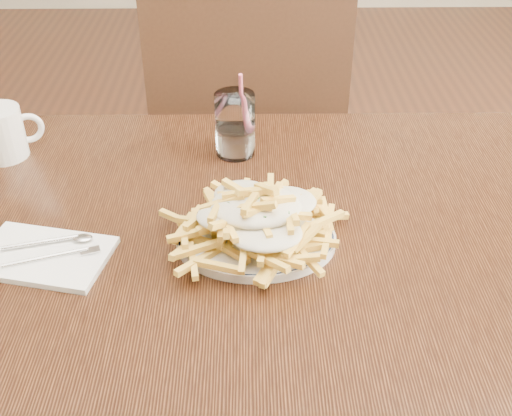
{
  "coord_description": "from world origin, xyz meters",
  "views": [
    {
      "loc": [
        0.02,
        -0.87,
        1.39
      ],
      "look_at": [
        0.03,
        -0.06,
        0.82
      ],
      "focal_mm": 45.0,
      "sensor_mm": 36.0,
      "label": 1
    }
  ],
  "objects_px": {
    "loaded_fries": "(256,213)",
    "water_glass": "(235,128)",
    "fries_plate": "(256,239)",
    "coffee_mug": "(2,133)",
    "chair_far": "(242,131)",
    "table": "(237,258)"
  },
  "relations": [
    {
      "from": "coffee_mug",
      "to": "table",
      "type": "bearing_deg",
      "value": -26.58
    },
    {
      "from": "loaded_fries",
      "to": "water_glass",
      "type": "relative_size",
      "value": 1.59
    },
    {
      "from": "table",
      "to": "loaded_fries",
      "type": "distance_m",
      "value": 0.15
    },
    {
      "from": "coffee_mug",
      "to": "fries_plate",
      "type": "bearing_deg",
      "value": -30.59
    },
    {
      "from": "loaded_fries",
      "to": "coffee_mug",
      "type": "bearing_deg",
      "value": 149.41
    },
    {
      "from": "fries_plate",
      "to": "water_glass",
      "type": "distance_m",
      "value": 0.3
    },
    {
      "from": "loaded_fries",
      "to": "water_glass",
      "type": "distance_m",
      "value": 0.29
    },
    {
      "from": "chair_far",
      "to": "water_glass",
      "type": "xyz_separation_m",
      "value": [
        -0.01,
        -0.4,
        0.22
      ]
    },
    {
      "from": "table",
      "to": "loaded_fries",
      "type": "relative_size",
      "value": 4.44
    },
    {
      "from": "fries_plate",
      "to": "coffee_mug",
      "type": "height_order",
      "value": "coffee_mug"
    },
    {
      "from": "fries_plate",
      "to": "water_glass",
      "type": "height_order",
      "value": "water_glass"
    },
    {
      "from": "chair_far",
      "to": "loaded_fries",
      "type": "distance_m",
      "value": 0.73
    },
    {
      "from": "table",
      "to": "coffee_mug",
      "type": "bearing_deg",
      "value": 153.42
    },
    {
      "from": "fries_plate",
      "to": "coffee_mug",
      "type": "relative_size",
      "value": 2.12
    },
    {
      "from": "chair_far",
      "to": "coffee_mug",
      "type": "xyz_separation_m",
      "value": [
        -0.46,
        -0.4,
        0.21
      ]
    },
    {
      "from": "table",
      "to": "water_glass",
      "type": "bearing_deg",
      "value": 90.85
    },
    {
      "from": "table",
      "to": "water_glass",
      "type": "distance_m",
      "value": 0.27
    },
    {
      "from": "loaded_fries",
      "to": "coffee_mug",
      "type": "relative_size",
      "value": 2.19
    },
    {
      "from": "loaded_fries",
      "to": "table",
      "type": "bearing_deg",
      "value": 118.63
    },
    {
      "from": "chair_far",
      "to": "loaded_fries",
      "type": "height_order",
      "value": "chair_far"
    },
    {
      "from": "table",
      "to": "coffee_mug",
      "type": "relative_size",
      "value": 9.71
    },
    {
      "from": "fries_plate",
      "to": "water_glass",
      "type": "xyz_separation_m",
      "value": [
        -0.04,
        0.29,
        0.05
      ]
    }
  ]
}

